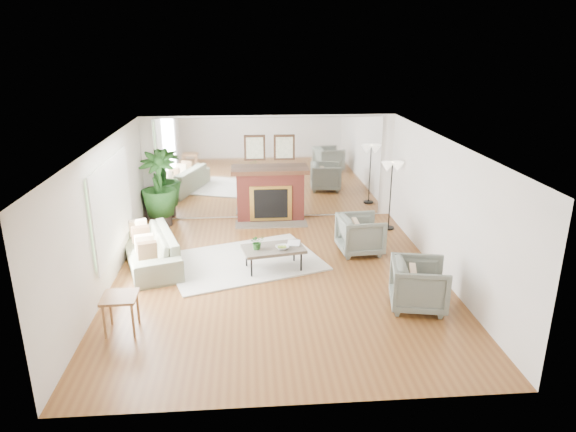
{
  "coord_description": "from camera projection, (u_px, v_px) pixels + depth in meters",
  "views": [
    {
      "loc": [
        -0.51,
        -8.55,
        4.11
      ],
      "look_at": [
        0.21,
        0.6,
        0.99
      ],
      "focal_mm": 32.0,
      "sensor_mm": 36.0,
      "label": 1
    }
  ],
  "objects": [
    {
      "name": "wall_left",
      "position": [
        105.0,
        218.0,
        8.81
      ],
      "size": [
        0.02,
        7.0,
        2.5
      ],
      "primitive_type": "cube",
      "color": "white",
      "rests_on": "ground"
    },
    {
      "name": "wall_back",
      "position": [
        270.0,
        168.0,
        12.32
      ],
      "size": [
        6.0,
        0.02,
        2.5
      ],
      "primitive_type": "cube",
      "color": "white",
      "rests_on": "ground"
    },
    {
      "name": "armchair_back",
      "position": [
        360.0,
        234.0,
        10.45
      ],
      "size": [
        0.94,
        0.91,
        0.79
      ],
      "primitive_type": "imported",
      "rotation": [
        0.0,
        0.0,
        1.65
      ],
      "color": "slate",
      "rests_on": "ground"
    },
    {
      "name": "ground",
      "position": [
        279.0,
        278.0,
        9.43
      ],
      "size": [
        7.0,
        7.0,
        0.0
      ],
      "primitive_type": "plane",
      "color": "brown",
      "rests_on": "ground"
    },
    {
      "name": "side_table",
      "position": [
        120.0,
        302.0,
        7.56
      ],
      "size": [
        0.52,
        0.52,
        0.58
      ],
      "rotation": [
        0.0,
        0.0,
        0.03
      ],
      "color": "#965D3C",
      "rests_on": "ground"
    },
    {
      "name": "fireplace",
      "position": [
        270.0,
        194.0,
        12.3
      ],
      "size": [
        1.85,
        0.83,
        2.05
      ],
      "color": "maroon",
      "rests_on": "ground"
    },
    {
      "name": "tabletop_plant",
      "position": [
        257.0,
        242.0,
        9.5
      ],
      "size": [
        0.3,
        0.28,
        0.29
      ],
      "primitive_type": "imported",
      "rotation": [
        0.0,
        0.0,
        0.24
      ],
      "color": "#285B21",
      "rests_on": "coffee_table"
    },
    {
      "name": "wall_right",
      "position": [
        444.0,
        209.0,
        9.25
      ],
      "size": [
        0.02,
        7.0,
        2.5
      ],
      "primitive_type": "cube",
      "color": "white",
      "rests_on": "ground"
    },
    {
      "name": "fruit_bowl",
      "position": [
        282.0,
        248.0,
        9.54
      ],
      "size": [
        0.3,
        0.3,
        0.06
      ],
      "primitive_type": "imported",
      "rotation": [
        0.0,
        0.0,
        0.25
      ],
      "color": "#965D3C",
      "rests_on": "coffee_table"
    },
    {
      "name": "coffee_table",
      "position": [
        273.0,
        249.0,
        9.64
      ],
      "size": [
        1.25,
        0.87,
        0.46
      ],
      "rotation": [
        0.0,
        0.0,
        0.19
      ],
      "color": "#5C5448",
      "rests_on": "ground"
    },
    {
      "name": "sofa",
      "position": [
        150.0,
        249.0,
        9.91
      ],
      "size": [
        1.52,
        2.39,
        0.65
      ],
      "primitive_type": "imported",
      "rotation": [
        0.0,
        0.0,
        -1.25
      ],
      "color": "gray",
      "rests_on": "ground"
    },
    {
      "name": "armchair_front",
      "position": [
        419.0,
        285.0,
        8.27
      ],
      "size": [
        1.04,
        1.02,
        0.8
      ],
      "primitive_type": "imported",
      "rotation": [
        0.0,
        0.0,
        1.37
      ],
      "color": "slate",
      "rests_on": "ground"
    },
    {
      "name": "window_panel",
      "position": [
        112.0,
        205.0,
        9.15
      ],
      "size": [
        0.04,
        2.4,
        1.5
      ],
      "primitive_type": "cube",
      "color": "#B2E09E",
      "rests_on": "wall_left"
    },
    {
      "name": "mirror_panel",
      "position": [
        270.0,
        168.0,
        12.31
      ],
      "size": [
        5.4,
        0.04,
        2.4
      ],
      "primitive_type": "cube",
      "color": "silver",
      "rests_on": "wall_back"
    },
    {
      "name": "floor_lamp",
      "position": [
        392.0,
        172.0,
        11.49
      ],
      "size": [
        0.51,
        0.29,
        1.58
      ],
      "color": "black",
      "rests_on": "ground"
    },
    {
      "name": "potted_ficus",
      "position": [
        158.0,
        187.0,
        11.86
      ],
      "size": [
        0.88,
        0.88,
        1.76
      ],
      "color": "black",
      "rests_on": "ground"
    },
    {
      "name": "area_rug",
      "position": [
        244.0,
        261.0,
        10.1
      ],
      "size": [
        3.38,
        2.87,
        0.03
      ],
      "primitive_type": "cube",
      "rotation": [
        0.0,
        0.0,
        0.33
      ],
      "color": "silver",
      "rests_on": "ground"
    },
    {
      "name": "book",
      "position": [
        287.0,
        243.0,
        9.81
      ],
      "size": [
        0.29,
        0.36,
        0.02
      ],
      "primitive_type": "imported",
      "rotation": [
        0.0,
        0.0,
        -0.17
      ],
      "color": "#965D3C",
      "rests_on": "coffee_table"
    }
  ]
}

